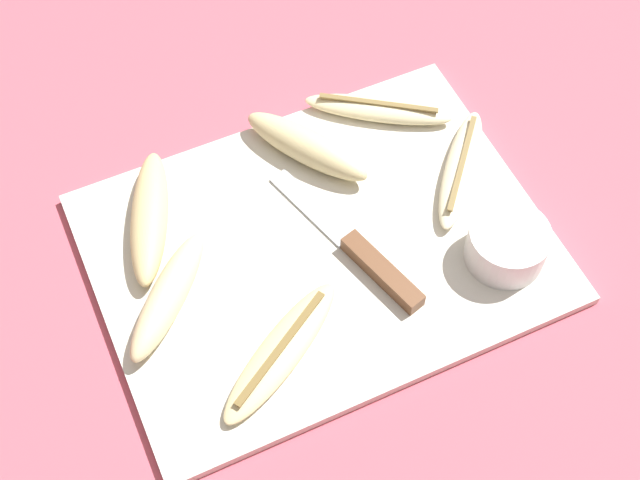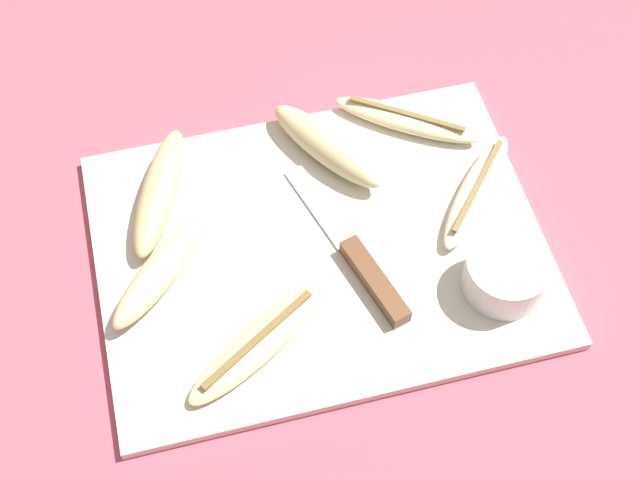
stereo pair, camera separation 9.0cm
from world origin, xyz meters
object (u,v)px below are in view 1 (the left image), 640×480
at_px(banana_ripe_center, 307,146).
at_px(banana_cream_curved, 378,109).
at_px(prep_bowl, 507,245).
at_px(banana_spotted_left, 150,217).
at_px(banana_bright_far, 461,168).
at_px(banana_mellow_near, 281,351).
at_px(knife, 370,260).
at_px(banana_soft_right, 169,297).

distance_m(banana_ripe_center, banana_cream_curved, 0.10).
xyz_separation_m(banana_cream_curved, prep_bowl, (0.03, -0.22, 0.01)).
height_order(banana_ripe_center, banana_cream_curved, banana_ripe_center).
height_order(banana_spotted_left, banana_bright_far, banana_spotted_left).
xyz_separation_m(banana_ripe_center, prep_bowl, (0.13, -0.20, 0.00)).
xyz_separation_m(banana_mellow_near, banana_bright_far, (0.26, 0.12, 0.00)).
bearing_deg(banana_ripe_center, banana_cream_curved, 11.65).
relative_size(knife, banana_soft_right, 1.64).
bearing_deg(banana_soft_right, banana_mellow_near, -50.65).
height_order(banana_spotted_left, prep_bowl, prep_bowl).
xyz_separation_m(banana_mellow_near, banana_cream_curved, (0.22, 0.23, 0.00)).
relative_size(banana_spotted_left, banana_bright_far, 1.15).
bearing_deg(prep_bowl, banana_bright_far, 84.56).
distance_m(banana_spotted_left, banana_mellow_near, 0.21).
height_order(banana_mellow_near, banana_bright_far, banana_bright_far).
relative_size(banana_ripe_center, banana_cream_curved, 0.96).
bearing_deg(banana_mellow_near, banana_cream_curved, 46.33).
xyz_separation_m(banana_mellow_near, prep_bowl, (0.25, 0.01, 0.01)).
distance_m(banana_soft_right, banana_ripe_center, 0.23).
height_order(knife, banana_cream_curved, banana_cream_curved).
height_order(banana_ripe_center, banana_bright_far, banana_ripe_center).
bearing_deg(banana_bright_far, prep_bowl, -95.44).
relative_size(banana_mellow_near, banana_ripe_center, 1.13).
distance_m(banana_spotted_left, prep_bowl, 0.37).
bearing_deg(knife, banana_mellow_near, -171.90).
distance_m(banana_ripe_center, prep_bowl, 0.24).
xyz_separation_m(banana_spotted_left, banana_cream_curved, (0.29, 0.04, -0.01)).
bearing_deg(banana_soft_right, prep_bowl, -15.05).
xyz_separation_m(banana_soft_right, prep_bowl, (0.33, -0.09, 0.01)).
height_order(banana_spotted_left, banana_mellow_near, banana_spotted_left).
distance_m(banana_soft_right, prep_bowl, 0.35).
xyz_separation_m(knife, banana_mellow_near, (-0.12, -0.06, 0.00)).
bearing_deg(banana_spotted_left, banana_soft_right, -97.83).
relative_size(banana_soft_right, prep_bowl, 1.60).
xyz_separation_m(banana_bright_far, prep_bowl, (-0.01, -0.11, 0.01)).
relative_size(banana_cream_curved, prep_bowl, 1.91).
bearing_deg(prep_bowl, banana_cream_curved, 98.70).
relative_size(banana_spotted_left, banana_soft_right, 1.27).
relative_size(banana_mellow_near, banana_cream_curved, 1.08).
xyz_separation_m(banana_spotted_left, banana_bright_far, (0.33, -0.08, -0.01)).
relative_size(banana_mellow_near, banana_bright_far, 1.17).
relative_size(knife, banana_ripe_center, 1.43).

